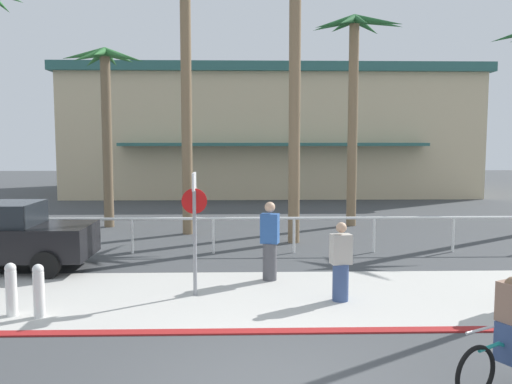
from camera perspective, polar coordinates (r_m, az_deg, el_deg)
name	(u,v)px	position (r m, az deg, el deg)	size (l,w,h in m)	color
ground_plane	(253,243)	(16.74, -0.36, -5.49)	(80.00, 80.00, 0.00)	#424447
sidewalk_strip	(258,297)	(11.10, 0.26, -11.19)	(44.00, 4.00, 0.02)	beige
curb_paint	(262,331)	(9.20, 0.66, -14.75)	(44.00, 0.24, 0.03)	maroon
building_backdrop	(268,133)	(34.16, 1.30, 6.39)	(23.69, 12.80, 7.36)	beige
rail_fence	(254,224)	(15.12, -0.24, -3.46)	(20.80, 0.08, 1.04)	white
stop_sign_bike_lane	(194,216)	(10.90, -6.63, -2.56)	(0.52, 0.56, 2.56)	gray
bollard_1	(11,289)	(10.78, -24.82, -9.44)	(0.20, 0.20, 1.00)	white
bollard_2	(39,290)	(10.48, -22.31, -9.76)	(0.20, 0.20, 1.00)	white
palm_tree_2	(106,91)	(20.42, -15.84, 10.40)	(3.01, 3.28, 6.57)	#756047
palm_tree_3	(185,27)	(18.62, -7.64, 17.14)	(3.15, 3.30, 9.25)	#846B4C
palm_tree_4	(297,11)	(17.01, 4.41, 18.80)	(3.11, 3.39, 9.85)	#846B4C
palm_tree_5	(355,64)	(20.35, 10.55, 13.33)	(3.43, 3.21, 7.79)	#846B4C
cyclist_teal_0	(509,336)	(7.81, 25.52, -13.78)	(1.63, 0.91, 1.50)	black
pedestrian_1	(270,244)	(12.15, 1.49, -5.62)	(0.46, 0.39, 1.82)	#4C4C51
pedestrian_2	(341,265)	(10.77, 9.10, -7.80)	(0.44, 0.37, 1.60)	#384C7A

